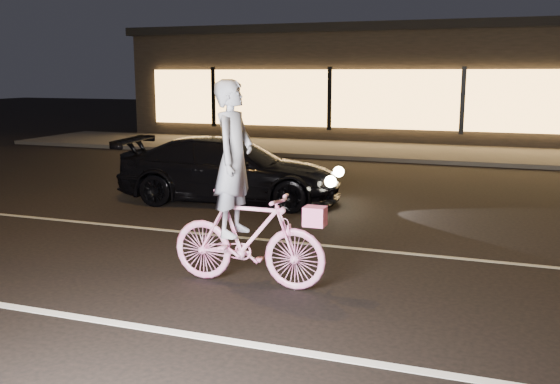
% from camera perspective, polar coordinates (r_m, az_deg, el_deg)
% --- Properties ---
extents(ground, '(90.00, 90.00, 0.00)m').
position_cam_1_polar(ground, '(7.12, 7.64, -9.78)').
color(ground, black).
rests_on(ground, ground).
extents(lane_stripe_near, '(60.00, 0.12, 0.01)m').
position_cam_1_polar(lane_stripe_near, '(5.77, 4.35, -14.76)').
color(lane_stripe_near, silver).
rests_on(lane_stripe_near, ground).
extents(lane_stripe_far, '(60.00, 0.10, 0.01)m').
position_cam_1_polar(lane_stripe_far, '(8.98, 10.39, -5.43)').
color(lane_stripe_far, gray).
rests_on(lane_stripe_far, ground).
extents(sidewalk, '(30.00, 4.00, 0.12)m').
position_cam_1_polar(sidewalk, '(19.72, 15.78, 3.36)').
color(sidewalk, '#383533').
rests_on(sidewalk, ground).
extents(storefront, '(25.40, 8.42, 4.20)m').
position_cam_1_polar(storefront, '(25.53, 17.05, 9.61)').
color(storefront, black).
rests_on(storefront, ground).
extents(cyclist, '(1.93, 0.66, 2.42)m').
position_cam_1_polar(cyclist, '(7.34, -3.32, -2.03)').
color(cyclist, '#FF36A1').
rests_on(cyclist, ground).
extents(sedan, '(4.52, 2.30, 1.26)m').
position_cam_1_polar(sedan, '(12.21, -4.61, 2.02)').
color(sedan, black).
rests_on(sedan, ground).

